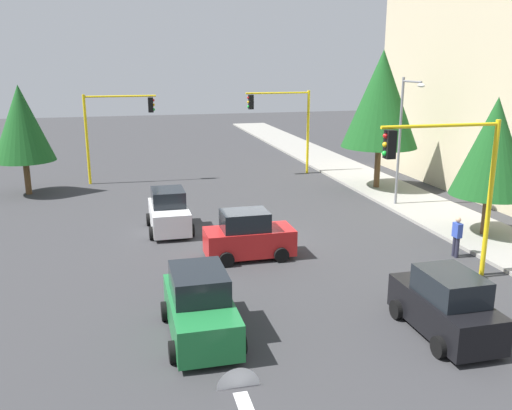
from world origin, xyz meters
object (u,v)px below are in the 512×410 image
at_px(tree_opposite_side, 21,124).
at_px(car_red, 248,237).
at_px(car_green, 200,307).
at_px(tree_roadside_mid, 381,99).
at_px(traffic_signal_near_left, 449,170).
at_px(tree_roadside_near, 493,147).
at_px(traffic_signal_far_left, 284,116).
at_px(car_white, 169,212).
at_px(car_black, 446,306).
at_px(pedestrian_crossing, 457,236).
at_px(traffic_signal_far_right, 114,121).
at_px(street_lamp_curbside, 404,129).

bearing_deg(tree_opposite_side, car_red, 36.55).
bearing_deg(car_green, tree_roadside_mid, 139.99).
relative_size(traffic_signal_near_left, tree_roadside_near, 0.92).
relative_size(traffic_signal_far_left, tree_roadside_mid, 0.69).
relative_size(traffic_signal_near_left, car_red, 1.62).
xyz_separation_m(tree_roadside_near, tree_roadside_mid, (-10.00, -0.50, 1.43)).
relative_size(traffic_signal_near_left, car_white, 1.58).
bearing_deg(car_white, car_black, 29.46).
distance_m(tree_roadside_mid, car_black, 19.48).
distance_m(tree_opposite_side, pedestrian_crossing, 24.83).
bearing_deg(traffic_signal_far_right, traffic_signal_near_left, 29.76).
height_order(street_lamp_curbside, car_black, street_lamp_curbside).
distance_m(tree_roadside_mid, tree_opposite_side, 21.42).
bearing_deg(tree_opposite_side, car_white, 38.56).
bearing_deg(street_lamp_curbside, traffic_signal_far_right, -124.87).
height_order(traffic_signal_far_right, tree_opposite_side, tree_opposite_side).
relative_size(tree_roadside_mid, tree_opposite_side, 1.30).
relative_size(tree_roadside_near, car_red, 1.76).
bearing_deg(traffic_signal_far_left, car_green, -22.66).
distance_m(traffic_signal_far_right, street_lamp_curbside, 18.18).
bearing_deg(street_lamp_curbside, traffic_signal_near_left, -19.89).
bearing_deg(pedestrian_crossing, street_lamp_curbside, 168.70).
relative_size(tree_roadside_mid, car_red, 2.35).
height_order(car_black, car_green, same).
relative_size(tree_roadside_near, pedestrian_crossing, 3.73).
height_order(car_red, car_black, same).
height_order(tree_roadside_near, tree_opposite_side, tree_opposite_side).
height_order(traffic_signal_far_right, car_black, traffic_signal_far_right).
xyz_separation_m(car_red, pedestrian_crossing, (2.01, 8.30, 0.02)).
bearing_deg(tree_roadside_near, car_white, -107.88).
relative_size(car_red, car_black, 0.93).
relative_size(car_red, car_white, 0.98).
bearing_deg(car_black, street_lamp_curbside, 156.88).
bearing_deg(car_white, tree_roadside_mid, 112.33).
bearing_deg(traffic_signal_near_left, car_red, -122.24).
height_order(traffic_signal_far_left, pedestrian_crossing, traffic_signal_far_left).
height_order(traffic_signal_near_left, tree_roadside_near, tree_roadside_near).
xyz_separation_m(traffic_signal_near_left, traffic_signal_far_left, (-20.00, -0.00, -0.00)).
bearing_deg(traffic_signal_far_left, traffic_signal_near_left, 0.00).
bearing_deg(pedestrian_crossing, tree_roadside_mid, 169.06).
bearing_deg(car_red, tree_opposite_side, -143.45).
xyz_separation_m(car_red, car_black, (7.75, 4.12, 0.00)).
bearing_deg(tree_roadside_mid, tree_roadside_near, 2.86).
bearing_deg(car_red, traffic_signal_far_right, -162.35).
relative_size(traffic_signal_far_right, traffic_signal_near_left, 0.99).
xyz_separation_m(tree_opposite_side, car_black, (21.75, 14.50, -3.36)).
distance_m(traffic_signal_far_left, tree_opposite_side, 16.84).
distance_m(tree_opposite_side, car_black, 26.35).
distance_m(tree_roadside_mid, car_green, 21.51).
xyz_separation_m(traffic_signal_far_right, traffic_signal_near_left, (20.00, 11.43, 0.04)).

